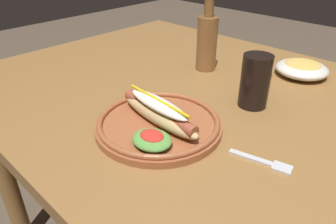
{
  "coord_description": "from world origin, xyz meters",
  "views": [
    {
      "loc": [
        0.39,
        -0.62,
        1.12
      ],
      "look_at": [
        -0.03,
        -0.18,
        0.77
      ],
      "focal_mm": 33.47,
      "sensor_mm": 36.0,
      "label": 1
    }
  ],
  "objects": [
    {
      "name": "soda_cup",
      "position": [
        0.06,
        0.03,
        0.81
      ],
      "size": [
        0.07,
        0.07,
        0.13
      ],
      "primitive_type": "cylinder",
      "color": "black",
      "rests_on": "dining_table"
    },
    {
      "name": "glass_bottle",
      "position": [
        -0.17,
        0.14,
        0.83
      ],
      "size": [
        0.06,
        0.06,
        0.23
      ],
      "color": "brown",
      "rests_on": "dining_table"
    },
    {
      "name": "dining_table",
      "position": [
        0.0,
        0.0,
        0.65
      ],
      "size": [
        1.47,
        0.98,
        0.74
      ],
      "color": "olive",
      "rests_on": "ground_plane"
    },
    {
      "name": "fork",
      "position": [
        0.2,
        -0.16,
        0.74
      ],
      "size": [
        0.12,
        0.05,
        0.0
      ],
      "rotation": [
        0.0,
        0.0,
        0.22
      ],
      "color": "silver",
      "rests_on": "dining_table"
    },
    {
      "name": "side_bowl",
      "position": [
        0.08,
        0.3,
        0.76
      ],
      "size": [
        0.15,
        0.15,
        0.05
      ],
      "color": "silver",
      "rests_on": "dining_table"
    },
    {
      "name": "hot_dog_plate",
      "position": [
        -0.03,
        -0.21,
        0.76
      ],
      "size": [
        0.28,
        0.28,
        0.08
      ],
      "color": "#9E5633",
      "rests_on": "dining_table"
    }
  ]
}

